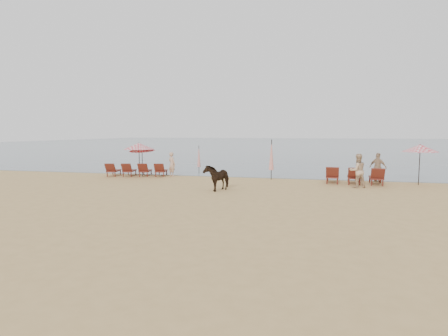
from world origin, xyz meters
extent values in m
plane|color=tan|center=(0.00, 0.00, 0.00)|extent=(120.00, 120.00, 0.00)
cube|color=#51606B|center=(0.00, 80.00, 0.00)|extent=(160.00, 140.00, 0.06)
cube|color=#5B2515|center=(-8.62, 8.89, 0.34)|extent=(0.92, 1.47, 0.08)
cube|color=#5B2515|center=(-8.46, 8.18, 0.62)|extent=(0.72, 0.58, 0.60)
cube|color=#5B2515|center=(-7.57, 9.13, 0.34)|extent=(0.92, 1.47, 0.08)
cube|color=#5B2515|center=(-7.41, 8.41, 0.62)|extent=(0.72, 0.58, 0.60)
cube|color=#5B2515|center=(-6.53, 9.36, 0.34)|extent=(0.92, 1.47, 0.08)
cube|color=#5B2515|center=(-6.36, 8.65, 0.62)|extent=(0.72, 0.58, 0.60)
cube|color=#5B2515|center=(-5.48, 9.60, 0.34)|extent=(0.92, 1.47, 0.08)
cube|color=#5B2515|center=(-5.32, 8.88, 0.62)|extent=(0.72, 0.58, 0.60)
cube|color=#5B2515|center=(5.62, 8.81, 0.38)|extent=(0.79, 1.55, 0.09)
cube|color=#5B2515|center=(5.57, 8.00, 0.68)|extent=(0.73, 0.54, 0.66)
cube|color=#5B2515|center=(6.80, 8.74, 0.38)|extent=(0.79, 1.55, 0.09)
cube|color=#5B2515|center=(6.76, 7.93, 0.68)|extent=(0.73, 0.54, 0.66)
cube|color=#5B2515|center=(7.99, 8.67, 0.38)|extent=(0.79, 1.55, 0.09)
cube|color=#5B2515|center=(7.94, 7.86, 0.68)|extent=(0.73, 0.54, 0.66)
cylinder|color=black|center=(-6.73, 8.89, 1.04)|extent=(0.05, 0.05, 2.08)
cone|color=red|center=(-6.73, 8.89, 2.03)|extent=(1.98, 1.98, 0.42)
sphere|color=black|center=(-6.73, 8.89, 2.22)|extent=(0.08, 0.08, 0.08)
cylinder|color=black|center=(-6.67, 9.22, 0.97)|extent=(0.05, 0.05, 1.95)
cone|color=red|center=(-6.67, 9.22, 1.90)|extent=(1.72, 1.75, 0.59)
sphere|color=black|center=(-6.67, 9.22, 2.08)|extent=(0.07, 0.07, 0.07)
cylinder|color=black|center=(10.27, 8.99, 1.06)|extent=(0.05, 0.05, 2.12)
cone|color=red|center=(10.27, 8.99, 2.07)|extent=(1.88, 1.88, 0.42)
sphere|color=black|center=(10.27, 8.99, 2.26)|extent=(0.08, 0.08, 0.08)
cylinder|color=black|center=(-3.36, 11.34, 1.01)|extent=(0.04, 0.04, 2.02)
cone|color=red|center=(-3.36, 11.34, 1.25)|extent=(0.25, 0.25, 1.51)
cylinder|color=black|center=(1.96, 9.40, 1.25)|extent=(0.05, 0.05, 2.50)
cone|color=red|center=(1.96, 9.40, 1.55)|extent=(0.30, 0.30, 1.87)
imported|color=black|center=(-0.23, 4.51, 0.67)|extent=(1.21, 1.74, 1.34)
imported|color=tan|center=(-4.69, 9.56, 0.81)|extent=(0.71, 0.64, 1.62)
imported|color=tan|center=(6.81, 7.12, 0.91)|extent=(1.05, 0.93, 1.82)
imported|color=tan|center=(8.23, 9.76, 0.87)|extent=(1.08, 0.91, 1.73)
camera|label=1|loc=(4.55, -13.79, 3.00)|focal=30.00mm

